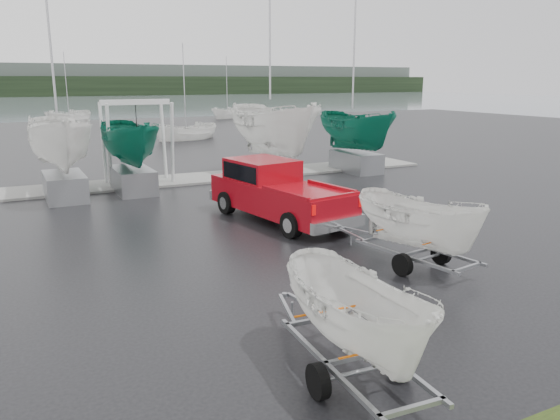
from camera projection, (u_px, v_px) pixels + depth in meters
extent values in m
plane|color=black|center=(283.00, 253.00, 16.36)|extent=(120.00, 120.00, 0.00)
plane|color=slate|center=(43.00, 107.00, 103.18)|extent=(300.00, 300.00, 0.00)
cube|color=gray|center=(166.00, 181.00, 27.63)|extent=(30.00, 3.00, 0.12)
cube|color=black|center=(25.00, 86.00, 163.25)|extent=(300.00, 8.00, 6.00)
cube|color=#4C5651|center=(23.00, 80.00, 169.73)|extent=(300.00, 6.00, 10.00)
cube|color=maroon|center=(280.00, 197.00, 19.89)|extent=(3.16, 6.56, 1.03)
cube|color=maroon|center=(262.00, 171.00, 20.59)|extent=(2.38, 2.79, 0.92)
cube|color=black|center=(262.00, 170.00, 20.58)|extent=(2.37, 2.53, 0.60)
cube|color=silver|center=(338.00, 224.00, 17.45)|extent=(2.19, 0.55, 0.38)
cylinder|color=black|center=(227.00, 203.00, 21.02)|extent=(0.46, 0.91, 0.87)
cylinder|color=black|center=(270.00, 196.00, 22.20)|extent=(0.46, 0.91, 0.87)
cylinder|color=black|center=(291.00, 225.00, 17.78)|extent=(0.46, 0.91, 0.87)
cylinder|color=black|center=(338.00, 216.00, 18.96)|extent=(0.46, 0.91, 0.87)
cube|color=gray|center=(403.00, 256.00, 14.64)|extent=(0.66, 3.57, 0.08)
cube|color=gray|center=(430.00, 248.00, 15.27)|extent=(0.66, 3.57, 0.08)
cylinder|color=gray|center=(422.00, 259.00, 14.84)|extent=(1.59, 0.34, 0.08)
cylinder|color=black|center=(402.00, 265.00, 14.38)|extent=(0.27, 0.62, 0.60)
cylinder|color=black|center=(441.00, 254.00, 15.29)|extent=(0.27, 0.62, 0.60)
imported|color=white|center=(422.00, 175.00, 14.46)|extent=(1.82, 1.85, 4.19)
cube|color=#E15B07|center=(396.00, 226.00, 15.46)|extent=(1.54, 0.29, 0.03)
cube|color=#E15B07|center=(442.00, 240.00, 14.20)|extent=(1.54, 0.29, 0.03)
cube|color=gray|center=(326.00, 364.00, 9.07)|extent=(0.31, 3.60, 0.08)
cube|color=gray|center=(382.00, 351.00, 9.49)|extent=(0.31, 3.60, 0.08)
cylinder|color=gray|center=(361.00, 371.00, 9.14)|extent=(1.60, 0.18, 0.08)
cylinder|color=black|center=(318.00, 381.00, 8.83)|extent=(0.22, 0.61, 0.60)
cylinder|color=black|center=(401.00, 362.00, 9.44)|extent=(0.22, 0.61, 0.60)
imported|color=white|center=(359.00, 244.00, 8.81)|extent=(1.59, 1.63, 3.97)
cube|color=#E15B07|center=(333.00, 310.00, 9.87)|extent=(1.55, 0.14, 0.03)
cube|color=#E15B07|center=(383.00, 349.00, 8.44)|extent=(1.55, 0.14, 0.03)
cylinder|color=silver|center=(109.00, 147.00, 25.25)|extent=(0.16, 0.58, 3.99)
cylinder|color=silver|center=(103.00, 144.00, 26.64)|extent=(0.16, 0.58, 3.99)
cylinder|color=silver|center=(172.00, 144.00, 26.56)|extent=(0.16, 0.58, 3.99)
cylinder|color=silver|center=(164.00, 141.00, 27.95)|extent=(0.16, 0.58, 3.99)
cube|color=silver|center=(135.00, 102.00, 26.13)|extent=(3.30, 0.25, 0.25)
cube|color=gray|center=(65.00, 186.00, 23.59)|extent=(1.60, 3.20, 1.10)
imported|color=white|center=(56.00, 95.00, 22.69)|extent=(2.50, 2.57, 6.65)
cylinder|color=#B2B2B7|center=(49.00, 27.00, 22.48)|extent=(0.10, 0.10, 7.00)
cube|color=gray|center=(133.00, 180.00, 25.06)|extent=(1.60, 3.20, 1.10)
imported|color=#0E654E|center=(128.00, 103.00, 24.25)|extent=(2.20, 2.26, 5.84)
cube|color=gray|center=(275.00, 169.00, 28.03)|extent=(1.60, 3.20, 1.10)
imported|color=white|center=(274.00, 82.00, 27.01)|extent=(2.88, 2.96, 7.67)
cylinder|color=#B2B2B7|center=(270.00, 27.00, 26.83)|extent=(0.10, 0.10, 7.00)
cube|color=gray|center=(356.00, 162.00, 30.58)|extent=(1.60, 3.20, 1.10)
imported|color=#0E654E|center=(358.00, 96.00, 29.73)|extent=(2.33, 2.40, 6.20)
cylinder|color=#B2B2B7|center=(354.00, 43.00, 29.51)|extent=(0.10, 0.10, 7.00)
imported|color=white|center=(70.00, 125.00, 61.45)|extent=(3.96, 3.97, 7.39)
cylinder|color=#B2B2B7|center=(67.00, 89.00, 60.52)|extent=(0.08, 0.08, 8.00)
imported|color=white|center=(186.00, 140.00, 46.83)|extent=(2.96, 2.91, 6.26)
cylinder|color=#B2B2B7|center=(184.00, 92.00, 45.90)|extent=(0.08, 0.08, 8.00)
imported|color=white|center=(228.00, 118.00, 72.61)|extent=(3.28, 3.26, 6.17)
cylinder|color=#B2B2B7|center=(227.00, 88.00, 71.68)|extent=(0.08, 0.08, 8.00)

